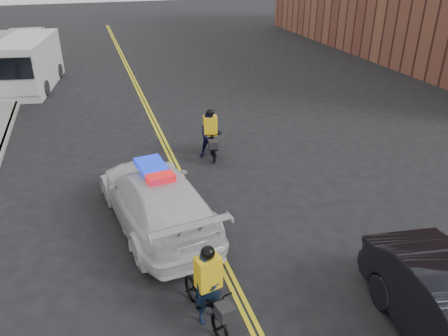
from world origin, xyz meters
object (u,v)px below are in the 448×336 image
Objects in this scene: cargo_van at (28,64)px; cyclist_near at (209,295)px; cyclist_far at (210,138)px; police_cruiser at (156,198)px.

cargo_van is 19.74m from cyclist_near.
cyclist_far is (6.94, -11.55, -0.56)m from cargo_van.
police_cruiser is 15.95m from cargo_van.
police_cruiser is at bearing -116.94° from cyclist_far.
cyclist_far is at bearing -132.91° from police_cruiser.
police_cruiser is 3.11× the size of cyclist_far.
police_cruiser is 0.89× the size of cargo_van.
cyclist_far is (2.21, 7.61, 0.09)m from cyclist_near.
cyclist_near is at bearing 87.63° from police_cruiser.
cargo_van is at bearing -82.61° from police_cruiser.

